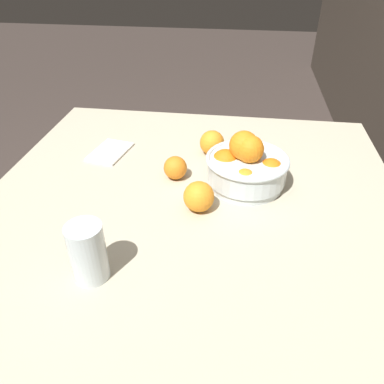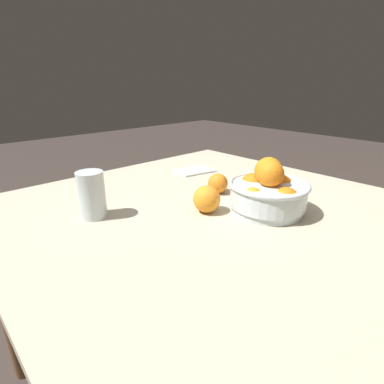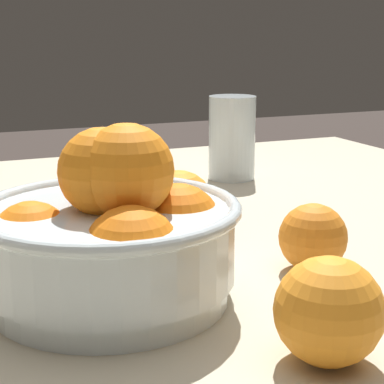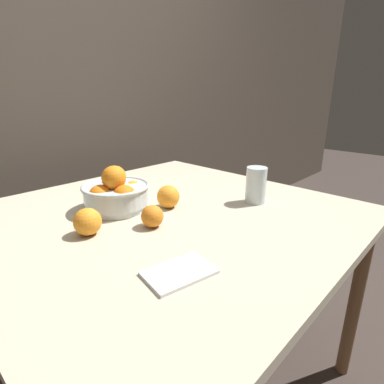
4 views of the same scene
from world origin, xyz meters
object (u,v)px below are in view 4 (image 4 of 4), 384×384
orange_loose_front (152,216)px  orange_loose_aside (88,222)px  juice_glass (256,186)px  orange_loose_near_bowl (168,197)px  fruit_bowl (116,193)px

orange_loose_front → orange_loose_aside: (-0.16, 0.09, 0.01)m
juice_glass → orange_loose_front: size_ratio=1.95×
orange_loose_near_bowl → orange_loose_front: bearing=-148.7°
fruit_bowl → juice_glass: 0.51m
fruit_bowl → juice_glass: fruit_bowl is taller
orange_loose_near_bowl → juice_glass: bearing=-36.8°
fruit_bowl → orange_loose_near_bowl: 0.18m
juice_glass → orange_loose_near_bowl: size_ratio=1.65×
juice_glass → orange_loose_front: juice_glass is taller
fruit_bowl → juice_glass: size_ratio=1.74×
orange_loose_front → orange_loose_aside: 0.19m
fruit_bowl → orange_loose_near_bowl: size_ratio=2.88×
juice_glass → orange_loose_front: 0.42m
fruit_bowl → orange_loose_aside: (-0.17, -0.11, -0.02)m
orange_loose_near_bowl → orange_loose_front: orange_loose_near_bowl is taller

